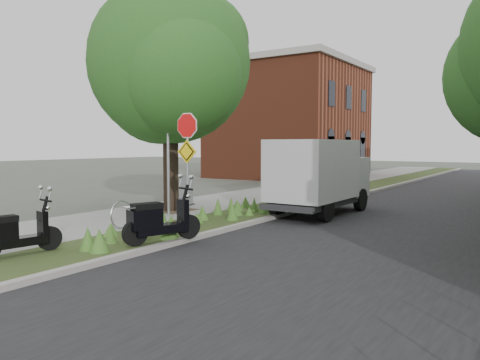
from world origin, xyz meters
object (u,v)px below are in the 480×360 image
object	(u,v)px
sign_assembly	(187,146)
scooter_far	(154,224)
scooter_near	(10,237)
utility_cabinet	(181,191)
box_truck	(319,173)

from	to	relation	value
sign_assembly	scooter_far	size ratio (longest dim) A/B	1.70
sign_assembly	scooter_far	world-z (taller)	sign_assembly
scooter_near	scooter_far	world-z (taller)	scooter_far
scooter_near	scooter_far	bearing A→B (deg)	59.30
utility_cabinet	scooter_near	bearing A→B (deg)	-72.87
scooter_far	box_truck	bearing A→B (deg)	81.92
sign_assembly	scooter_near	size ratio (longest dim) A/B	1.86
sign_assembly	box_truck	world-z (taller)	sign_assembly
sign_assembly	scooter_near	distance (m)	4.98
sign_assembly	box_truck	xyz separation A→B (m)	(1.70, 4.79, -0.93)
sign_assembly	scooter_near	world-z (taller)	sign_assembly
utility_cabinet	sign_assembly	bearing A→B (deg)	-47.17
scooter_near	scooter_far	distance (m)	2.95
scooter_near	box_truck	size ratio (longest dim) A/B	0.36
scooter_far	box_truck	world-z (taller)	box_truck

